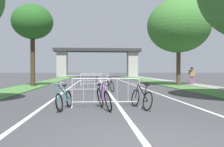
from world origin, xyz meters
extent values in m
plane|color=#3D3D3F|center=(0.00, 0.00, 0.00)|extent=(300.00, 300.00, 0.00)
cube|color=#477A38|center=(-6.22, 23.20, 0.03)|extent=(2.34, 56.71, 0.05)
cube|color=#477A38|center=(6.22, 23.20, 0.03)|extent=(2.34, 56.71, 0.05)
cube|color=gray|center=(8.24, 23.20, 0.04)|extent=(1.70, 56.71, 0.08)
cube|color=silver|center=(0.00, 16.40, 0.00)|extent=(0.14, 32.81, 0.01)
cube|color=silver|center=(2.78, 16.40, 0.00)|extent=(0.14, 32.81, 0.01)
cube|color=silver|center=(-2.78, 16.40, 0.00)|extent=(0.14, 32.81, 0.01)
cube|color=#2D2D30|center=(0.00, 46.87, 5.76)|extent=(18.60, 3.71, 0.64)
cube|color=#9E9B93|center=(-7.59, 46.87, 2.72)|extent=(2.09, 2.40, 5.44)
cube|color=#9E9B93|center=(7.59, 46.87, 2.72)|extent=(2.09, 2.40, 5.44)
cylinder|color=#3D2D1E|center=(-5.99, 16.04, 2.07)|extent=(0.37, 0.37, 4.14)
ellipsoid|color=#23561E|center=(-5.99, 16.04, 5.40)|extent=(3.37, 3.37, 2.87)
cylinder|color=#4C3823|center=(6.61, 16.30, 1.61)|extent=(0.36, 0.36, 3.22)
ellipsoid|color=#38702D|center=(6.61, 16.30, 5.30)|extent=(5.54, 5.54, 4.71)
cylinder|color=#ADADB2|center=(-1.71, 4.59, 0.53)|extent=(0.04, 0.04, 1.05)
cube|color=#ADADB2|center=(-1.71, 4.59, 0.01)|extent=(0.07, 0.44, 0.03)
cylinder|color=#ADADB2|center=(0.75, 4.54, 0.53)|extent=(0.04, 0.04, 1.05)
cube|color=#ADADB2|center=(0.75, 4.54, 0.01)|extent=(0.07, 0.44, 0.03)
cylinder|color=#ADADB2|center=(-0.48, 4.56, 1.03)|extent=(2.46, 0.09, 0.04)
cylinder|color=#ADADB2|center=(-0.48, 4.56, 0.18)|extent=(2.46, 0.09, 0.04)
cylinder|color=#ADADB2|center=(-1.30, 4.58, 0.61)|extent=(0.02, 0.02, 0.87)
cylinder|color=#ADADB2|center=(-0.89, 4.57, 0.61)|extent=(0.02, 0.02, 0.87)
cylinder|color=#ADADB2|center=(-0.48, 4.56, 0.61)|extent=(0.02, 0.02, 0.87)
cylinder|color=#ADADB2|center=(-0.07, 4.55, 0.61)|extent=(0.02, 0.02, 0.87)
cylinder|color=#ADADB2|center=(0.34, 4.55, 0.61)|extent=(0.02, 0.02, 0.87)
cylinder|color=#ADADB2|center=(-2.91, 10.46, 0.53)|extent=(0.04, 0.04, 1.05)
cube|color=#ADADB2|center=(-2.91, 10.46, 0.01)|extent=(0.08, 0.44, 0.03)
cylinder|color=#ADADB2|center=(-0.46, 10.60, 0.53)|extent=(0.04, 0.04, 1.05)
cube|color=#ADADB2|center=(-0.46, 10.60, 0.01)|extent=(0.08, 0.44, 0.03)
cylinder|color=#ADADB2|center=(-1.68, 10.53, 1.03)|extent=(2.46, 0.18, 0.04)
cylinder|color=#ADADB2|center=(-1.68, 10.53, 0.18)|extent=(2.46, 0.18, 0.04)
cylinder|color=#ADADB2|center=(-2.50, 10.48, 0.61)|extent=(0.02, 0.02, 0.87)
cylinder|color=#ADADB2|center=(-2.09, 10.51, 0.61)|extent=(0.02, 0.02, 0.87)
cylinder|color=#ADADB2|center=(-1.68, 10.53, 0.61)|extent=(0.02, 0.02, 0.87)
cylinder|color=#ADADB2|center=(-1.28, 10.55, 0.61)|extent=(0.02, 0.02, 0.87)
cylinder|color=#ADADB2|center=(-0.87, 10.57, 0.61)|extent=(0.02, 0.02, 0.87)
cylinder|color=#ADADB2|center=(-2.04, 16.47, 0.53)|extent=(0.04, 0.04, 1.05)
cube|color=#ADADB2|center=(-2.04, 16.47, 0.01)|extent=(0.07, 0.44, 0.03)
cylinder|color=#ADADB2|center=(0.42, 16.52, 0.53)|extent=(0.04, 0.04, 1.05)
cube|color=#ADADB2|center=(0.42, 16.52, 0.01)|extent=(0.07, 0.44, 0.03)
cylinder|color=#ADADB2|center=(-0.81, 16.49, 1.03)|extent=(2.46, 0.08, 0.04)
cylinder|color=#ADADB2|center=(-0.81, 16.49, 0.18)|extent=(2.46, 0.08, 0.04)
cylinder|color=#ADADB2|center=(-1.63, 16.48, 0.61)|extent=(0.02, 0.02, 0.87)
cylinder|color=#ADADB2|center=(-1.22, 16.49, 0.61)|extent=(0.02, 0.02, 0.87)
cylinder|color=#ADADB2|center=(-0.81, 16.49, 0.61)|extent=(0.02, 0.02, 0.87)
cylinder|color=#ADADB2|center=(-0.40, 16.50, 0.61)|extent=(0.02, 0.02, 0.87)
cylinder|color=#ADADB2|center=(0.01, 16.51, 0.61)|extent=(0.02, 0.02, 0.87)
cylinder|color=#ADADB2|center=(-2.34, 22.46, 0.53)|extent=(0.04, 0.04, 1.05)
cube|color=#ADADB2|center=(-2.34, 22.46, 0.01)|extent=(0.06, 0.44, 0.03)
cylinder|color=#ADADB2|center=(0.12, 22.46, 0.53)|extent=(0.04, 0.04, 1.05)
cube|color=#ADADB2|center=(0.12, 22.46, 0.01)|extent=(0.06, 0.44, 0.03)
cylinder|color=#ADADB2|center=(-1.11, 22.46, 1.03)|extent=(2.46, 0.04, 0.04)
cylinder|color=#ADADB2|center=(-1.11, 22.46, 0.18)|extent=(2.46, 0.04, 0.04)
cylinder|color=#ADADB2|center=(-1.93, 22.46, 0.61)|extent=(0.02, 0.02, 0.87)
cylinder|color=#ADADB2|center=(-1.52, 22.46, 0.61)|extent=(0.02, 0.02, 0.87)
cylinder|color=#ADADB2|center=(-1.11, 22.46, 0.61)|extent=(0.02, 0.02, 0.87)
cylinder|color=#ADADB2|center=(-0.70, 22.46, 0.61)|extent=(0.02, 0.02, 0.87)
cylinder|color=#ADADB2|center=(-0.29, 22.46, 0.61)|extent=(0.02, 0.02, 0.87)
torus|color=black|center=(-0.70, 4.54, 0.35)|extent=(0.33, 0.72, 0.69)
torus|color=black|center=(-0.48, 3.49, 0.35)|extent=(0.33, 0.72, 0.69)
cylinder|color=#662884|center=(-0.66, 4.03, 0.67)|extent=(0.12, 1.05, 0.67)
cylinder|color=#662884|center=(-0.68, 4.23, 0.57)|extent=(0.17, 0.10, 0.55)
cylinder|color=#662884|center=(-0.65, 4.38, 0.32)|extent=(0.11, 0.34, 0.08)
cylinder|color=#662884|center=(-0.55, 3.50, 0.67)|extent=(0.18, 0.06, 0.64)
cube|color=black|center=(-0.74, 4.26, 0.84)|extent=(0.16, 0.26, 0.07)
cylinder|color=#99999E|center=(-0.62, 3.52, 0.98)|extent=(0.44, 0.12, 0.12)
torus|color=black|center=(0.84, 3.60, 0.32)|extent=(0.30, 0.66, 0.64)
torus|color=black|center=(0.61, 4.56, 0.32)|extent=(0.30, 0.66, 0.64)
cylinder|color=black|center=(0.78, 4.07, 0.57)|extent=(0.18, 0.96, 0.54)
cylinder|color=black|center=(0.82, 3.88, 0.56)|extent=(0.16, 0.09, 0.58)
cylinder|color=black|center=(0.80, 3.75, 0.30)|extent=(0.11, 0.32, 0.08)
cylinder|color=black|center=(0.66, 4.55, 0.57)|extent=(0.14, 0.07, 0.51)
cube|color=black|center=(0.88, 3.86, 0.84)|extent=(0.16, 0.26, 0.07)
cylinder|color=#99999E|center=(0.71, 4.53, 0.82)|extent=(0.52, 0.15, 0.12)
torus|color=black|center=(-0.57, 22.49, 0.34)|extent=(0.24, 0.69, 0.67)
torus|color=black|center=(-0.70, 23.44, 0.34)|extent=(0.24, 0.69, 0.67)
cylinder|color=red|center=(-0.68, 22.94, 0.60)|extent=(0.25, 0.92, 0.56)
cylinder|color=red|center=(-0.65, 22.76, 0.55)|extent=(0.13, 0.13, 0.54)
cylinder|color=red|center=(-0.59, 22.65, 0.31)|extent=(0.06, 0.31, 0.08)
cylinder|color=red|center=(-0.74, 23.41, 0.60)|extent=(0.13, 0.11, 0.54)
cube|color=black|center=(-0.69, 22.72, 0.82)|extent=(0.14, 0.25, 0.07)
cylinder|color=#99999E|center=(-0.78, 23.38, 0.87)|extent=(0.46, 0.09, 0.11)
torus|color=black|center=(0.21, 10.45, 0.35)|extent=(0.30, 0.71, 0.70)
torus|color=black|center=(-0.03, 11.40, 0.35)|extent=(0.30, 0.71, 0.70)
cylinder|color=#B7B7BC|center=(0.05, 10.89, 0.68)|extent=(0.36, 0.92, 0.69)
cylinder|color=#B7B7BC|center=(0.11, 10.71, 0.61)|extent=(0.11, 0.14, 0.63)
cylinder|color=#B7B7BC|center=(0.17, 10.60, 0.32)|extent=(0.10, 0.32, 0.08)
cylinder|color=#B7B7BC|center=(-0.07, 11.36, 0.68)|extent=(0.12, 0.11, 0.66)
cube|color=black|center=(0.07, 10.66, 0.92)|extent=(0.16, 0.26, 0.06)
cylinder|color=#99999E|center=(-0.10, 11.33, 1.01)|extent=(0.44, 0.13, 0.09)
torus|color=black|center=(-1.83, 4.61, 0.30)|extent=(0.26, 0.62, 0.60)
torus|color=black|center=(-2.03, 3.61, 0.30)|extent=(0.26, 0.62, 0.60)
cylinder|color=#197A7F|center=(-1.97, 4.14, 0.61)|extent=(0.33, 0.97, 0.64)
cylinder|color=#197A7F|center=(-1.92, 4.33, 0.53)|extent=(0.12, 0.14, 0.56)
cylinder|color=#197A7F|center=(-1.86, 4.45, 0.28)|extent=(0.09, 0.33, 0.07)
cylinder|color=#197A7F|center=(-2.07, 3.64, 0.61)|extent=(0.12, 0.11, 0.61)
cube|color=black|center=(-1.95, 4.37, 0.81)|extent=(0.15, 0.26, 0.06)
cylinder|color=#99999E|center=(-2.11, 3.67, 0.91)|extent=(0.47, 0.12, 0.10)
torus|color=black|center=(0.49, 15.54, 0.31)|extent=(0.22, 0.63, 0.62)
torus|color=black|center=(0.33, 16.55, 0.31)|extent=(0.22, 0.63, 0.62)
cylinder|color=orange|center=(0.45, 16.02, 0.58)|extent=(0.12, 1.00, 0.57)
cylinder|color=orange|center=(0.47, 15.83, 0.52)|extent=(0.13, 0.11, 0.52)
cylinder|color=orange|center=(0.46, 15.70, 0.29)|extent=(0.08, 0.33, 0.07)
cylinder|color=orange|center=(0.37, 16.53, 0.58)|extent=(0.12, 0.08, 0.54)
cube|color=black|center=(0.51, 15.80, 0.78)|extent=(0.14, 0.25, 0.06)
cylinder|color=#99999E|center=(0.41, 16.51, 0.84)|extent=(0.42, 0.09, 0.09)
cylinder|color=#994C8C|center=(7.82, 16.44, 0.41)|extent=(0.12, 0.12, 0.83)
cylinder|color=#994C8C|center=(7.99, 16.45, 0.41)|extent=(0.12, 0.12, 0.83)
cube|color=olive|center=(7.91, 16.45, 1.12)|extent=(0.47, 0.32, 0.59)
cylinder|color=olive|center=(7.65, 16.42, 1.09)|extent=(0.10, 0.10, 0.53)
cylinder|color=olive|center=(8.16, 16.47, 1.09)|extent=(0.10, 0.10, 0.53)
sphere|color=brown|center=(7.91, 16.45, 1.56)|extent=(0.22, 0.22, 0.22)
camera|label=1|loc=(-0.94, -3.99, 1.32)|focal=37.60mm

